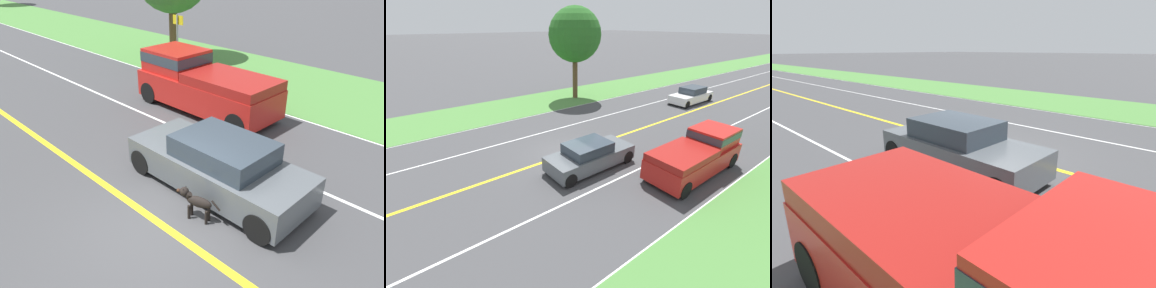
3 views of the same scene
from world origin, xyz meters
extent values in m
plane|color=#424244|center=(0.00, 0.00, 0.00)|extent=(400.00, 400.00, 0.00)
cube|color=yellow|center=(0.00, 0.00, 0.00)|extent=(0.18, 160.00, 0.01)
cube|color=white|center=(-7.00, 0.00, 0.00)|extent=(0.14, 160.00, 0.01)
cube|color=white|center=(3.50, 0.00, 0.00)|extent=(0.10, 160.00, 0.01)
cube|color=white|center=(-3.50, 0.00, 0.00)|extent=(0.10, 160.00, 0.01)
cube|color=#4C843D|center=(-10.00, 0.00, 0.01)|extent=(6.00, 160.00, 0.03)
cube|color=#51565B|center=(1.84, 0.14, 0.54)|extent=(1.79, 4.50, 0.71)
cube|color=#2D3842|center=(1.84, -0.04, 1.14)|extent=(1.54, 2.16, 0.49)
cylinder|color=black|center=(2.65, 1.97, 0.33)|extent=(0.22, 0.66, 0.66)
cylinder|color=black|center=(2.65, -1.68, 0.33)|extent=(0.22, 0.66, 0.66)
cylinder|color=black|center=(1.03, 1.97, 0.33)|extent=(0.22, 0.66, 0.66)
cylinder|color=black|center=(1.03, -1.68, 0.33)|extent=(0.22, 0.66, 0.66)
ellipsoid|color=black|center=(0.69, -0.38, 0.45)|extent=(0.35, 0.61, 0.24)
cylinder|color=black|center=(0.69, -0.17, 0.17)|extent=(0.06, 0.06, 0.33)
cylinder|color=black|center=(0.81, -0.56, 0.17)|extent=(0.06, 0.06, 0.33)
cylinder|color=black|center=(0.56, -0.21, 0.17)|extent=(0.06, 0.06, 0.33)
cylinder|color=black|center=(0.68, -0.60, 0.17)|extent=(0.06, 0.06, 0.33)
cylinder|color=black|center=(0.61, -0.14, 0.55)|extent=(0.16, 0.19, 0.16)
sphere|color=black|center=(0.58, -0.05, 0.61)|extent=(0.25, 0.25, 0.20)
ellipsoid|color=#331E14|center=(0.54, 0.08, 0.59)|extent=(0.11, 0.12, 0.08)
cone|color=black|center=(0.64, -0.04, 0.68)|extent=(0.08, 0.08, 0.09)
cone|color=black|center=(0.53, -0.07, 0.68)|extent=(0.08, 0.08, 0.09)
cylinder|color=black|center=(0.80, -0.75, 0.49)|extent=(0.11, 0.22, 0.22)
cube|color=maroon|center=(5.26, 2.56, 1.33)|extent=(1.93, 2.98, 0.33)
cylinder|color=black|center=(6.15, 1.59, 0.39)|extent=(0.22, 0.78, 0.78)
cylinder|color=black|center=(4.36, 1.59, 0.39)|extent=(0.22, 0.78, 0.78)
camera|label=1|loc=(-3.93, -4.78, 5.15)|focal=35.00mm
camera|label=2|loc=(10.42, -7.19, 6.59)|focal=24.00mm
camera|label=3|loc=(7.19, 5.25, 3.13)|focal=28.00mm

